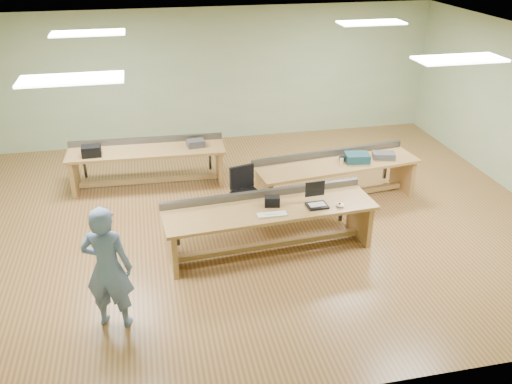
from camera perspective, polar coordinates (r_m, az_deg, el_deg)
floor at (r=9.44m, az=-0.16°, el=-2.74°), size 10.00×10.00×0.00m
ceiling at (r=8.39m, az=-0.18°, el=15.44°), size 10.00×10.00×0.00m
wall_back at (r=12.57m, az=-4.00°, el=12.13°), size 10.00×0.04×3.00m
wall_front at (r=5.38m, az=8.71°, el=-9.15°), size 10.00×0.04×3.00m
fluor_panels at (r=8.39m, az=-0.18°, el=15.24°), size 6.20×3.50×0.03m
workbench_front at (r=8.30m, az=1.39°, el=-2.69°), size 3.29×1.09×0.86m
workbench_mid at (r=9.92m, az=8.42°, el=2.11°), size 3.08×1.18×0.86m
workbench_back at (r=10.61m, az=-11.37°, el=3.53°), size 2.98×0.91×0.86m
person at (r=6.89m, az=-15.34°, el=-7.72°), size 0.70×0.56×1.68m
laptop_base at (r=8.25m, az=6.45°, el=-1.43°), size 0.32×0.27×0.03m
laptop_screen at (r=8.25m, az=6.23°, el=0.33°), size 0.31×0.03×0.24m
keyboard at (r=7.96m, az=1.70°, el=-2.40°), size 0.44×0.16×0.03m
trackball_mouse at (r=8.30m, az=8.85°, el=-1.33°), size 0.16×0.17×0.06m
camera_bag at (r=8.20m, az=1.72°, el=-0.98°), size 0.25×0.19×0.16m
task_chair at (r=9.19m, az=-1.02°, el=-1.09°), size 0.64×0.64×0.97m
parts_bin_teal at (r=9.91m, az=10.59°, el=3.59°), size 0.46×0.37×0.15m
parts_bin_grey at (r=10.17m, az=13.29°, el=3.79°), size 0.44×0.34×0.11m
mug at (r=9.90m, az=9.02°, el=3.49°), size 0.12×0.12×0.09m
drinks_can at (r=9.71m, az=9.00°, el=3.14°), size 0.08×0.08×0.12m
storage_box_back at (r=10.41m, az=-16.94°, el=4.14°), size 0.35×0.25×0.20m
tray_back at (r=10.48m, az=-6.36°, el=5.12°), size 0.35×0.28×0.13m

